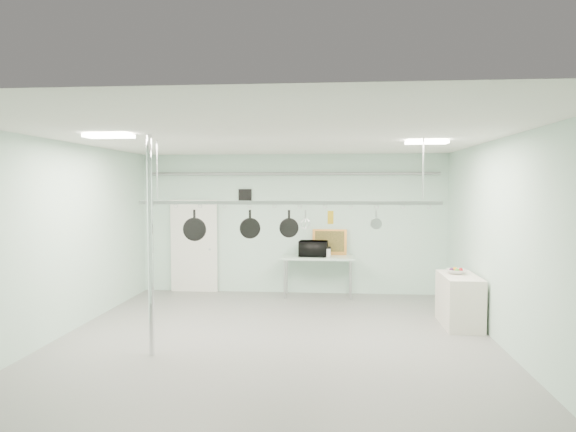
# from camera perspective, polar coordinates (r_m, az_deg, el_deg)

# --- Properties ---
(floor) EXTENTS (8.00, 8.00, 0.00)m
(floor) POSITION_cam_1_polar(r_m,az_deg,el_deg) (8.18, -1.72, -14.17)
(floor) COLOR gray
(floor) RESTS_ON ground
(ceiling) EXTENTS (7.00, 8.00, 0.02)m
(ceiling) POSITION_cam_1_polar(r_m,az_deg,el_deg) (7.84, -1.76, 8.67)
(ceiling) COLOR silver
(ceiling) RESTS_ON back_wall
(back_wall) EXTENTS (7.00, 0.02, 3.20)m
(back_wall) POSITION_cam_1_polar(r_m,az_deg,el_deg) (11.81, 0.51, -0.87)
(back_wall) COLOR #B1D4C2
(back_wall) RESTS_ON floor
(right_wall) EXTENTS (0.02, 8.00, 3.20)m
(right_wall) POSITION_cam_1_polar(r_m,az_deg,el_deg) (8.22, 23.25, -2.94)
(right_wall) COLOR #B1D4C2
(right_wall) RESTS_ON floor
(door) EXTENTS (1.10, 0.10, 2.20)m
(door) POSITION_cam_1_polar(r_m,az_deg,el_deg) (12.21, -10.36, -3.38)
(door) COLOR silver
(door) RESTS_ON floor
(wall_vent) EXTENTS (0.30, 0.04, 0.30)m
(wall_vent) POSITION_cam_1_polar(r_m,az_deg,el_deg) (11.90, -4.79, 2.28)
(wall_vent) COLOR black
(wall_vent) RESTS_ON back_wall
(conduit_pipe) EXTENTS (6.60, 0.07, 0.07)m
(conduit_pipe) POSITION_cam_1_polar(r_m,az_deg,el_deg) (11.69, 0.47, 4.73)
(conduit_pipe) COLOR gray
(conduit_pipe) RESTS_ON back_wall
(chrome_pole) EXTENTS (0.08, 0.08, 3.20)m
(chrome_pole) POSITION_cam_1_polar(r_m,az_deg,el_deg) (7.66, -15.03, -3.22)
(chrome_pole) COLOR silver
(chrome_pole) RESTS_ON floor
(prep_table) EXTENTS (1.60, 0.70, 0.91)m
(prep_table) POSITION_cam_1_polar(r_m,az_deg,el_deg) (11.47, 3.35, -4.86)
(prep_table) COLOR silver
(prep_table) RESTS_ON floor
(side_cabinet) EXTENTS (0.60, 1.20, 0.90)m
(side_cabinet) POSITION_cam_1_polar(r_m,az_deg,el_deg) (9.63, 18.50, -8.89)
(side_cabinet) COLOR beige
(side_cabinet) RESTS_ON floor
(pot_rack) EXTENTS (4.80, 0.06, 1.00)m
(pot_rack) POSITION_cam_1_polar(r_m,az_deg,el_deg) (8.09, -0.09, 1.70)
(pot_rack) COLOR #B7B7BC
(pot_rack) RESTS_ON ceiling
(light_panel_left) EXTENTS (0.65, 0.30, 0.05)m
(light_panel_left) POSITION_cam_1_polar(r_m,az_deg,el_deg) (7.65, -19.28, 8.41)
(light_panel_left) COLOR white
(light_panel_left) RESTS_ON ceiling
(light_panel_right) EXTENTS (0.65, 0.30, 0.05)m
(light_panel_right) POSITION_cam_1_polar(r_m,az_deg,el_deg) (8.52, 15.15, 7.93)
(light_panel_right) COLOR white
(light_panel_right) RESTS_ON ceiling
(microwave) EXTENTS (0.65, 0.47, 0.34)m
(microwave) POSITION_cam_1_polar(r_m,az_deg,el_deg) (11.45, 2.84, -3.64)
(microwave) COLOR black
(microwave) RESTS_ON prep_table
(coffee_canister) EXTENTS (0.17, 0.17, 0.19)m
(coffee_canister) POSITION_cam_1_polar(r_m,az_deg,el_deg) (11.34, 4.34, -4.10)
(coffee_canister) COLOR silver
(coffee_canister) RESTS_ON prep_table
(painting_large) EXTENTS (0.78, 0.16, 0.58)m
(painting_large) POSITION_cam_1_polar(r_m,az_deg,el_deg) (11.72, 4.64, -2.90)
(painting_large) COLOR orange
(painting_large) RESTS_ON prep_table
(painting_small) EXTENTS (0.30, 0.09, 0.25)m
(painting_small) POSITION_cam_1_polar(r_m,az_deg,el_deg) (11.74, 5.75, -3.71)
(painting_small) COLOR #332612
(painting_small) RESTS_ON prep_table
(fruit_bowl) EXTENTS (0.39, 0.39, 0.08)m
(fruit_bowl) POSITION_cam_1_polar(r_m,az_deg,el_deg) (9.67, 18.17, -5.88)
(fruit_bowl) COLOR silver
(fruit_bowl) RESTS_ON side_cabinet
(skillet_left) EXTENTS (0.38, 0.07, 0.50)m
(skillet_left) POSITION_cam_1_polar(r_m,az_deg,el_deg) (8.37, -10.36, -0.99)
(skillet_left) COLOR black
(skillet_left) RESTS_ON pot_rack
(skillet_mid) EXTENTS (0.33, 0.15, 0.46)m
(skillet_mid) POSITION_cam_1_polar(r_m,az_deg,el_deg) (8.18, -4.24, -0.91)
(skillet_mid) COLOR black
(skillet_mid) RESTS_ON pot_rack
(skillet_right) EXTENTS (0.31, 0.14, 0.41)m
(skillet_right) POSITION_cam_1_polar(r_m,az_deg,el_deg) (8.10, 0.12, -0.79)
(skillet_right) COLOR black
(skillet_right) RESTS_ON pot_rack
(whisk) EXTENTS (0.17, 0.17, 0.33)m
(whisk) POSITION_cam_1_polar(r_m,az_deg,el_deg) (8.08, 1.96, -0.52)
(whisk) COLOR #BCBBC0
(whisk) RESTS_ON pot_rack
(grater) EXTENTS (0.09, 0.04, 0.23)m
(grater) POSITION_cam_1_polar(r_m,az_deg,el_deg) (8.07, 4.75, -0.15)
(grater) COLOR gold
(grater) RESTS_ON pot_rack
(saucepan) EXTENTS (0.20, 0.15, 0.30)m
(saucepan) POSITION_cam_1_polar(r_m,az_deg,el_deg) (8.10, 9.76, -0.42)
(saucepan) COLOR #B7B7BC
(saucepan) RESTS_ON pot_rack
(fruit_cluster) EXTENTS (0.24, 0.24, 0.09)m
(fruit_cluster) POSITION_cam_1_polar(r_m,az_deg,el_deg) (9.66, 18.17, -5.65)
(fruit_cluster) COLOR #B51017
(fruit_cluster) RESTS_ON fruit_bowl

